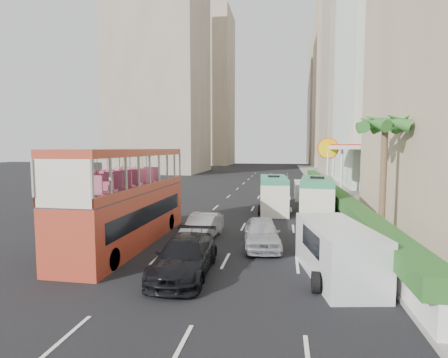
% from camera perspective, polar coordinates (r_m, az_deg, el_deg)
% --- Properties ---
extents(ground_plane, '(200.00, 200.00, 0.00)m').
position_cam_1_polar(ground_plane, '(18.12, 2.58, -11.32)').
color(ground_plane, black).
rests_on(ground_plane, ground).
extents(double_decker_bus, '(2.50, 11.00, 5.06)m').
position_cam_1_polar(double_decker_bus, '(19.25, -15.42, -2.82)').
color(double_decker_bus, '#B03A24').
rests_on(double_decker_bus, ground).
extents(car_silver_lane_a, '(1.74, 4.33, 1.40)m').
position_cam_1_polar(car_silver_lane_a, '(20.07, -3.49, -9.70)').
color(car_silver_lane_a, silver).
rests_on(car_silver_lane_a, ground).
extents(car_silver_lane_b, '(2.30, 4.61, 1.51)m').
position_cam_1_polar(car_silver_lane_b, '(18.49, 6.17, -11.01)').
color(car_silver_lane_b, silver).
rests_on(car_silver_lane_b, ground).
extents(car_black, '(2.30, 5.26, 1.50)m').
position_cam_1_polar(car_black, '(14.74, -6.40, -15.24)').
color(car_black, black).
rests_on(car_black, ground).
extents(van_asset, '(2.42, 4.47, 1.19)m').
position_cam_1_polar(van_asset, '(31.85, 7.82, -4.22)').
color(van_asset, silver).
rests_on(van_asset, ground).
extents(minibus_near, '(2.49, 6.40, 2.78)m').
position_cam_1_polar(minibus_near, '(28.69, 8.08, -2.44)').
color(minibus_near, silver).
rests_on(minibus_near, ground).
extents(minibus_far, '(2.75, 6.75, 2.92)m').
position_cam_1_polar(minibus_far, '(26.31, 14.89, -3.08)').
color(minibus_far, silver).
rests_on(minibus_far, ground).
extents(panel_van_near, '(3.02, 5.55, 2.10)m').
position_cam_1_polar(panel_van_near, '(14.76, 17.93, -11.14)').
color(panel_van_near, silver).
rests_on(panel_van_near, ground).
extents(panel_van_far, '(1.80, 4.44, 1.77)m').
position_cam_1_polar(panel_van_far, '(36.13, 12.86, -1.78)').
color(panel_van_far, silver).
rests_on(panel_van_far, ground).
extents(sidewalk, '(6.00, 120.00, 0.18)m').
position_cam_1_polar(sidewalk, '(43.09, 18.84, -1.91)').
color(sidewalk, '#99968C').
rests_on(sidewalk, ground).
extents(kerb_wall, '(0.30, 44.00, 1.00)m').
position_cam_1_polar(kerb_wall, '(31.82, 16.99, -3.17)').
color(kerb_wall, silver).
rests_on(kerb_wall, sidewalk).
extents(hedge, '(1.10, 44.00, 0.70)m').
position_cam_1_polar(hedge, '(31.71, 17.03, -1.65)').
color(hedge, '#2D6626').
rests_on(hedge, kerb_wall).
extents(palm_tree, '(0.36, 0.36, 6.40)m').
position_cam_1_polar(palm_tree, '(22.05, 24.56, 0.11)').
color(palm_tree, brown).
rests_on(palm_tree, sidewalk).
extents(shell_station, '(6.50, 8.00, 5.50)m').
position_cam_1_polar(shell_station, '(41.08, 20.76, 1.43)').
color(shell_station, silver).
rests_on(shell_station, ground).
extents(tower_mid, '(16.00, 16.00, 50.00)m').
position_cam_1_polar(tower_mid, '(79.43, 22.22, 19.19)').
color(tower_mid, tan).
rests_on(tower_mid, ground).
extents(tower_far_a, '(14.00, 14.00, 44.00)m').
position_cam_1_polar(tower_far_a, '(101.77, 18.61, 14.34)').
color(tower_far_a, tan).
rests_on(tower_far_a, ground).
extents(tower_far_b, '(14.00, 14.00, 40.00)m').
position_cam_1_polar(tower_far_b, '(123.06, 16.98, 11.78)').
color(tower_far_b, tan).
rests_on(tower_far_b, ground).
extents(tower_left_a, '(18.00, 18.00, 52.00)m').
position_cam_1_polar(tower_left_a, '(79.63, -10.43, 20.18)').
color(tower_left_a, tan).
rests_on(tower_left_a, ground).
extents(tower_left_b, '(16.00, 16.00, 46.00)m').
position_cam_1_polar(tower_left_b, '(111.38, -2.98, 14.29)').
color(tower_left_b, tan).
rests_on(tower_left_b, ground).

